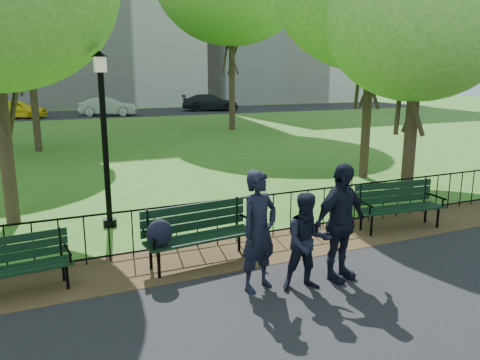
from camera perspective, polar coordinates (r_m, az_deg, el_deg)
name	(u,v)px	position (r m, az deg, el deg)	size (l,w,h in m)	color
ground	(277,285)	(7.45, 4.55, -12.65)	(120.00, 120.00, 0.00)	#39621A
dirt_strip	(238,252)	(8.67, -0.27, -8.73)	(60.00, 1.60, 0.01)	#372816
far_street	(72,115)	(41.13, -19.82, 7.51)	(70.00, 9.00, 0.01)	black
iron_fence	(227,219)	(8.95, -1.59, -4.77)	(24.06, 0.06, 1.00)	black
apartment_east	(276,2)	(61.95, 4.47, 20.82)	(20.00, 15.00, 24.00)	beige
park_bench_main	(185,229)	(7.88, -6.78, -6.01)	(1.99, 0.78, 1.10)	black
park_bench_left_a	(11,260)	(7.70, -26.16, -8.76)	(1.70, 0.67, 0.94)	black
park_bench_right_a	(398,201)	(10.35, 18.66, -2.39)	(1.92, 0.76, 1.06)	black
lamppost	(104,134)	(10.06, -16.20, 5.38)	(0.33, 0.33, 3.65)	black
tree_near_e	(420,22)	(12.95, 21.05, 17.54)	(4.61, 4.61, 6.43)	#2D2116
person_left	(259,231)	(6.97, 2.33, -6.21)	(0.67, 0.44, 1.83)	black
person_mid	(308,242)	(7.07, 8.23, -7.48)	(0.73, 0.38, 1.50)	black
person_right	(340,222)	(7.44, 12.12, -5.09)	(1.10, 0.45, 1.87)	black
taxi	(18,109)	(38.74, -25.48, 7.81)	(1.66, 4.12, 1.40)	yellow
sedan_silver	(108,107)	(39.01, -15.76, 8.62)	(1.54, 4.42, 1.46)	#9C9FA3
sedan_dark	(210,102)	(43.00, -3.67, 9.41)	(2.07, 5.10, 1.48)	black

